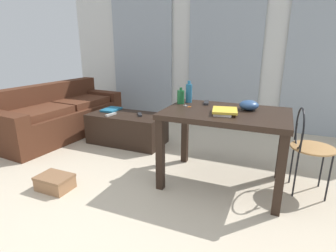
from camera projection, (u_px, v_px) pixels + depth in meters
ground_plane at (178, 174)px, 2.95m from camera, size 8.50×8.50×0.00m
wall_back at (225, 49)px, 4.48m from camera, size 6.04×0.10×2.58m
curtains at (224, 58)px, 4.44m from camera, size 4.30×0.03×2.29m
couch at (60, 116)px, 4.14m from camera, size 0.95×2.04×0.78m
coffee_table at (127, 128)px, 3.83m from camera, size 1.07×0.55×0.42m
craft_table at (225, 122)px, 2.58m from camera, size 1.17×0.80×0.76m
wire_chair at (306, 141)px, 2.48m from camera, size 0.39×0.40×0.83m
bottle_near at (181, 97)px, 2.84m from camera, size 0.08×0.08×0.17m
bottle_far at (189, 93)px, 2.90m from camera, size 0.07×0.07×0.23m
bowl at (249, 105)px, 2.57m from camera, size 0.18×0.18×0.09m
book_stack at (224, 111)px, 2.43m from camera, size 0.26×0.29×0.04m
tv_remote_on_table at (206, 103)px, 2.86m from camera, size 0.09×0.18×0.02m
scissors at (188, 106)px, 2.73m from camera, size 0.10×0.08×0.00m
tv_remote_primary at (140, 115)px, 3.70m from camera, size 0.13×0.16×0.02m
tv_remote_secondary at (111, 115)px, 3.71m from camera, size 0.08×0.18×0.02m
magazine at (111, 109)px, 3.98m from camera, size 0.22×0.31×0.03m
shoebox at (55, 182)px, 2.63m from camera, size 0.33×0.24×0.14m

